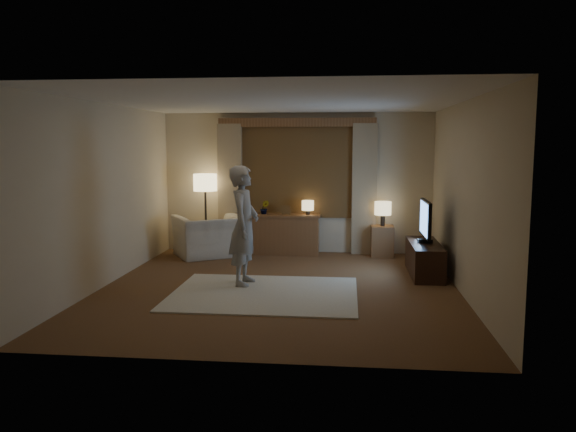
# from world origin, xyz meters

# --- Properties ---
(room) EXTENTS (5.04, 5.54, 2.64)m
(room) POSITION_xyz_m (0.00, 0.50, 1.33)
(room) COLOR brown
(room) RESTS_ON ground
(rug) EXTENTS (2.50, 2.00, 0.02)m
(rug) POSITION_xyz_m (-0.16, -0.35, 0.01)
(rug) COLOR beige
(rug) RESTS_ON floor
(sideboard) EXTENTS (1.20, 0.40, 0.70)m
(sideboard) POSITION_xyz_m (-0.18, 2.50, 0.35)
(sideboard) COLOR brown
(sideboard) RESTS_ON floor
(picture_frame) EXTENTS (0.16, 0.02, 0.20)m
(picture_frame) POSITION_xyz_m (-0.18, 2.50, 0.80)
(picture_frame) COLOR brown
(picture_frame) RESTS_ON sideboard
(plant) EXTENTS (0.17, 0.13, 0.30)m
(plant) POSITION_xyz_m (-0.58, 2.50, 0.85)
(plant) COLOR #999999
(plant) RESTS_ON sideboard
(table_lamp_sideboard) EXTENTS (0.22, 0.22, 0.30)m
(table_lamp_sideboard) POSITION_xyz_m (0.22, 2.50, 0.90)
(table_lamp_sideboard) COLOR black
(table_lamp_sideboard) RESTS_ON sideboard
(floor_lamp) EXTENTS (0.43, 0.43, 1.48)m
(floor_lamp) POSITION_xyz_m (-1.68, 2.45, 1.24)
(floor_lamp) COLOR black
(floor_lamp) RESTS_ON floor
(armchair) EXTENTS (1.49, 1.45, 0.74)m
(armchair) POSITION_xyz_m (-1.54, 2.13, 0.37)
(armchair) COLOR beige
(armchair) RESTS_ON floor
(side_table) EXTENTS (0.40, 0.40, 0.56)m
(side_table) POSITION_xyz_m (1.58, 2.45, 0.28)
(side_table) COLOR brown
(side_table) RESTS_ON floor
(table_lamp_side) EXTENTS (0.30, 0.30, 0.44)m
(table_lamp_side) POSITION_xyz_m (1.58, 2.45, 0.87)
(table_lamp_side) COLOR black
(table_lamp_side) RESTS_ON side_table
(tv_stand) EXTENTS (0.45, 1.40, 0.50)m
(tv_stand) POSITION_xyz_m (2.15, 1.06, 0.25)
(tv_stand) COLOR black
(tv_stand) RESTS_ON floor
(tv) EXTENTS (0.22, 0.92, 0.66)m
(tv) POSITION_xyz_m (2.15, 1.06, 0.87)
(tv) COLOR black
(tv) RESTS_ON tv_stand
(person) EXTENTS (0.45, 0.65, 1.70)m
(person) POSITION_xyz_m (-0.52, 0.11, 0.87)
(person) COLOR #A7A09A
(person) RESTS_ON rug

